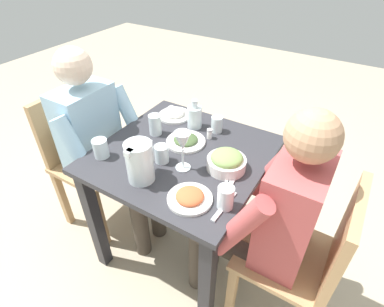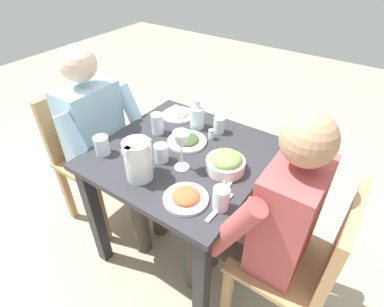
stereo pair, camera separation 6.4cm
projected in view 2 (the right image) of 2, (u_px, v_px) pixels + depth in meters
The scene contains 23 objects.
ground_plane at pixel (185, 244), 1.97m from camera, with size 8.00×8.00×0.00m, color tan.
dining_table at pixel (183, 173), 1.60m from camera, with size 0.81×0.81×0.75m.
chair_near at pixel (303, 262), 1.29m from camera, with size 0.40×0.40×0.90m.
chair_far at pixel (87, 150), 1.92m from camera, with size 0.40×0.40×0.90m.
diner_near at pixel (263, 218), 1.29m from camera, with size 0.48×0.53×1.19m.
diner_far at pixel (106, 142), 1.74m from camera, with size 0.48×0.53×1.19m.
water_pitcher at pixel (138, 160), 1.31m from camera, with size 0.16×0.12×0.19m.
salad_bowl at pixel (226, 162), 1.38m from camera, with size 0.18×0.18×0.09m.
plate_dolmas at pixel (187, 140), 1.57m from camera, with size 0.20×0.20×0.04m.
plate_yoghurt at pixel (178, 113), 1.79m from camera, with size 0.19×0.19×0.05m.
plate_rice_curry at pixel (186, 197), 1.24m from camera, with size 0.19×0.19×0.04m.
water_glass_near_right at pixel (219, 125), 1.63m from camera, with size 0.06×0.06×0.09m, color silver.
water_glass_near_left at pixel (102, 145), 1.48m from camera, with size 0.07×0.07×0.09m, color silver.
water_glass_by_pitcher at pixel (161, 153), 1.44m from camera, with size 0.07×0.07×0.09m, color silver.
water_glass_center at pixel (221, 199), 1.19m from camera, with size 0.07×0.07×0.10m, color silver.
water_glass_far_left at pixel (157, 124), 1.62m from camera, with size 0.07×0.07×0.11m, color silver.
wine_glass at pixel (181, 143), 1.33m from camera, with size 0.08×0.08×0.20m.
oil_carafe at pixel (197, 118), 1.67m from camera, with size 0.08×0.08×0.16m.
salt_shaker at pixel (211, 134), 1.59m from camera, with size 0.03×0.03×0.05m.
fork_near at pixel (231, 179), 1.35m from camera, with size 0.17×0.03×0.01m, color silver.
knife_near at pixel (222, 194), 1.27m from camera, with size 0.18×0.02×0.01m, color silver.
fork_far at pixel (168, 111), 1.84m from camera, with size 0.17×0.03×0.01m, color silver.
knife_far at pixel (220, 207), 1.21m from camera, with size 0.18×0.02×0.01m, color silver.
Camera 2 is at (-0.97, -0.73, 1.66)m, focal length 28.47 mm.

